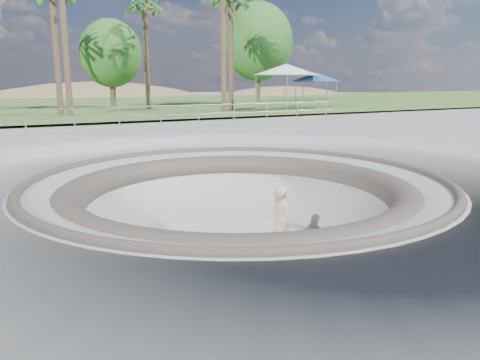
# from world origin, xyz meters

# --- Properties ---
(ground) EXTENTS (180.00, 180.00, 0.00)m
(ground) POSITION_xyz_m (0.00, 0.00, 0.00)
(ground) COLOR gray
(ground) RESTS_ON ground
(skate_bowl) EXTENTS (14.00, 14.00, 4.10)m
(skate_bowl) POSITION_xyz_m (0.00, 0.00, -1.83)
(skate_bowl) COLOR gray
(skate_bowl) RESTS_ON ground
(grass_strip) EXTENTS (180.00, 36.00, 0.12)m
(grass_strip) POSITION_xyz_m (0.00, 34.00, 0.22)
(grass_strip) COLOR #395F26
(grass_strip) RESTS_ON ground
(distant_hills) EXTENTS (103.20, 45.00, 28.60)m
(distant_hills) POSITION_xyz_m (3.78, 57.17, -7.02)
(distant_hills) COLOR olive
(distant_hills) RESTS_ON ground
(safety_railing) EXTENTS (25.00, 0.06, 1.03)m
(safety_railing) POSITION_xyz_m (0.00, 12.00, 0.69)
(safety_railing) COLOR #95979D
(safety_railing) RESTS_ON ground
(skateboard) EXTENTS (0.86, 0.35, 0.09)m
(skateboard) POSITION_xyz_m (0.71, -0.92, -1.83)
(skateboard) COLOR olive
(skateboard) RESTS_ON ground
(skater) EXTENTS (0.45, 0.66, 1.77)m
(skater) POSITION_xyz_m (0.71, -0.92, -0.93)
(skater) COLOR #D4A489
(skater) RESTS_ON skateboard
(canopy_white) EXTENTS (6.21, 6.21, 3.24)m
(canopy_white) POSITION_xyz_m (13.55, 18.67, 3.12)
(canopy_white) COLOR #95979D
(canopy_white) RESTS_ON ground
(canopy_blue) EXTENTS (4.83, 4.83, 2.65)m
(canopy_blue) POSITION_xyz_m (16.36, 18.94, 2.59)
(canopy_blue) COLOR #95979D
(canopy_blue) RESTS_ON ground
(palm_d) EXTENTS (2.60, 2.60, 8.71)m
(palm_d) POSITION_xyz_m (5.16, 24.49, 7.61)
(palm_d) COLOR brown
(palm_d) RESTS_ON ground
(palm_f) EXTENTS (2.60, 2.60, 8.83)m
(palm_f) POSITION_xyz_m (10.03, 20.40, 7.73)
(palm_f) COLOR brown
(palm_f) RESTS_ON ground
(bushy_tree_mid) EXTENTS (4.71, 4.29, 6.80)m
(bushy_tree_mid) POSITION_xyz_m (3.24, 27.36, 4.38)
(bushy_tree_mid) COLOR brown
(bushy_tree_mid) RESTS_ON ground
(bushy_tree_right) EXTENTS (6.07, 5.52, 8.76)m
(bushy_tree_right) POSITION_xyz_m (15.56, 26.18, 5.60)
(bushy_tree_right) COLOR brown
(bushy_tree_right) RESTS_ON ground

